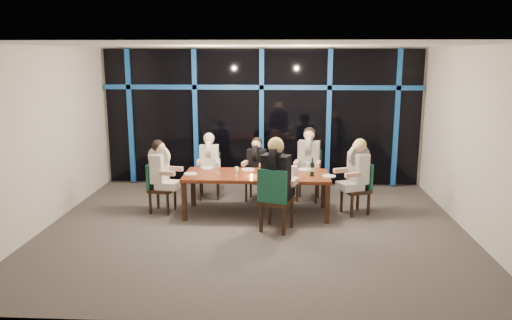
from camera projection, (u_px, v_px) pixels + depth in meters
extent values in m
plane|color=#504A46|center=(254.00, 229.00, 8.34)|extent=(7.00, 7.00, 0.00)
cube|color=silver|center=(262.00, 117.00, 10.95)|extent=(7.00, 0.04, 3.00)
cube|color=silver|center=(237.00, 191.00, 5.09)|extent=(7.00, 0.04, 3.00)
cube|color=silver|center=(42.00, 139.00, 8.20)|extent=(0.04, 6.00, 3.00)
cube|color=silver|center=(476.00, 143.00, 7.84)|extent=(0.04, 6.00, 3.00)
cube|color=white|center=(254.00, 45.00, 7.71)|extent=(7.00, 6.00, 0.04)
cube|color=black|center=(262.00, 118.00, 10.89)|extent=(6.86, 0.04, 2.94)
cube|color=#154FA4|center=(130.00, 117.00, 11.00)|extent=(0.10, 0.10, 2.94)
cube|color=#154FA4|center=(196.00, 117.00, 10.92)|extent=(0.10, 0.10, 2.94)
cube|color=#154FA4|center=(262.00, 118.00, 10.84)|extent=(0.10, 0.10, 2.94)
cube|color=#154FA4|center=(329.00, 118.00, 10.77)|extent=(0.10, 0.10, 2.94)
cube|color=#154FA4|center=(396.00, 119.00, 10.69)|extent=(0.10, 0.10, 2.94)
cube|color=#154FA4|center=(262.00, 87.00, 10.71)|extent=(6.86, 0.10, 0.10)
cube|color=#FF2D14|center=(312.00, 87.00, 11.00)|extent=(0.60, 0.05, 0.35)
cube|color=maroon|center=(257.00, 176.00, 8.97)|extent=(2.60, 1.00, 0.06)
cube|color=#311B10|center=(184.00, 202.00, 8.68)|extent=(0.08, 0.08, 0.69)
cube|color=#311B10|center=(327.00, 204.00, 8.55)|extent=(0.08, 0.08, 0.69)
cube|color=#311B10|center=(193.00, 188.00, 9.54)|extent=(0.08, 0.08, 0.69)
cube|color=#311B10|center=(323.00, 190.00, 9.41)|extent=(0.08, 0.08, 0.69)
cube|color=black|center=(210.00, 178.00, 10.02)|extent=(0.45, 0.45, 0.06)
cube|color=#1B563F|center=(210.00, 164.00, 10.15)|extent=(0.42, 0.08, 0.47)
cube|color=black|center=(201.00, 191.00, 9.90)|extent=(0.04, 0.04, 0.39)
cube|color=black|center=(218.00, 191.00, 9.91)|extent=(0.04, 0.04, 0.39)
cube|color=black|center=(202.00, 187.00, 10.23)|extent=(0.04, 0.04, 0.39)
cube|color=black|center=(218.00, 186.00, 10.23)|extent=(0.04, 0.04, 0.39)
cube|color=black|center=(256.00, 181.00, 9.88)|extent=(0.48, 0.48, 0.05)
cube|color=#1B563F|center=(259.00, 167.00, 9.99)|extent=(0.40, 0.13, 0.44)
cube|color=black|center=(246.00, 193.00, 9.82)|extent=(0.04, 0.04, 0.37)
cube|color=black|center=(262.00, 194.00, 9.73)|extent=(0.04, 0.04, 0.37)
cube|color=black|center=(251.00, 189.00, 10.12)|extent=(0.04, 0.04, 0.37)
cube|color=black|center=(266.00, 190.00, 10.03)|extent=(0.04, 0.04, 0.37)
cube|color=black|center=(308.00, 178.00, 9.88)|extent=(0.53, 0.53, 0.06)
cube|color=#1B563F|center=(310.00, 162.00, 10.02)|extent=(0.46, 0.13, 0.51)
cube|color=black|center=(297.00, 191.00, 9.79)|extent=(0.05, 0.05, 0.43)
cube|color=black|center=(316.00, 193.00, 9.71)|extent=(0.05, 0.05, 0.43)
cube|color=black|center=(300.00, 187.00, 10.15)|extent=(0.05, 0.05, 0.43)
cube|color=black|center=(318.00, 188.00, 10.07)|extent=(0.05, 0.05, 0.43)
cube|color=black|center=(162.00, 190.00, 9.14)|extent=(0.50, 0.50, 0.06)
cube|color=#1B563F|center=(152.00, 175.00, 9.13)|extent=(0.12, 0.43, 0.47)
cube|color=black|center=(168.00, 205.00, 8.99)|extent=(0.04, 0.04, 0.40)
cube|color=black|center=(175.00, 199.00, 9.32)|extent=(0.04, 0.04, 0.40)
cube|color=black|center=(150.00, 203.00, 9.07)|extent=(0.04, 0.04, 0.40)
cube|color=black|center=(158.00, 198.00, 9.39)|extent=(0.04, 0.04, 0.40)
cube|color=black|center=(355.00, 190.00, 9.04)|extent=(0.58, 0.58, 0.06)
cube|color=#1B563F|center=(365.00, 175.00, 9.06)|extent=(0.23, 0.42, 0.49)
cube|color=black|center=(341.00, 201.00, 9.19)|extent=(0.05, 0.05, 0.41)
cube|color=black|center=(352.00, 207.00, 8.87)|extent=(0.05, 0.05, 0.41)
cube|color=black|center=(358.00, 199.00, 9.31)|extent=(0.05, 0.05, 0.41)
cube|color=black|center=(368.00, 204.00, 8.99)|extent=(0.05, 0.05, 0.41)
cube|color=black|center=(277.00, 201.00, 8.19)|extent=(0.63, 0.63, 0.07)
cube|color=#1B563F|center=(272.00, 187.00, 7.93)|extent=(0.48, 0.22, 0.55)
cube|color=black|center=(292.00, 214.00, 8.35)|extent=(0.06, 0.06, 0.46)
cube|color=black|center=(270.00, 212.00, 8.50)|extent=(0.06, 0.06, 0.46)
cube|color=black|center=(284.00, 222.00, 7.99)|extent=(0.06, 0.06, 0.46)
cube|color=black|center=(261.00, 219.00, 8.14)|extent=(0.06, 0.06, 0.46)
cube|color=silver|center=(209.00, 175.00, 9.89)|extent=(0.37, 0.42, 0.13)
cube|color=silver|center=(209.00, 158.00, 9.97)|extent=(0.39, 0.25, 0.52)
cylinder|color=silver|center=(209.00, 148.00, 9.93)|extent=(0.12, 0.40, 0.39)
sphere|color=tan|center=(209.00, 140.00, 9.87)|extent=(0.20, 0.20, 0.20)
sphere|color=silver|center=(209.00, 138.00, 9.91)|extent=(0.21, 0.21, 0.21)
cube|color=tan|center=(199.00, 162.00, 9.75)|extent=(0.10, 0.29, 0.07)
cube|color=tan|center=(218.00, 162.00, 9.76)|extent=(0.10, 0.29, 0.07)
cube|color=black|center=(255.00, 178.00, 9.76)|extent=(0.40, 0.44, 0.12)
cube|color=black|center=(257.00, 162.00, 9.83)|extent=(0.39, 0.29, 0.50)
cylinder|color=black|center=(257.00, 152.00, 9.79)|extent=(0.17, 0.38, 0.37)
sphere|color=tan|center=(257.00, 144.00, 9.74)|extent=(0.19, 0.19, 0.19)
sphere|color=black|center=(257.00, 142.00, 9.77)|extent=(0.20, 0.20, 0.20)
cube|color=tan|center=(245.00, 163.00, 9.68)|extent=(0.13, 0.28, 0.07)
cube|color=tan|center=(263.00, 164.00, 9.58)|extent=(0.13, 0.28, 0.07)
cube|color=black|center=(307.00, 174.00, 9.74)|extent=(0.44, 0.49, 0.14)
cube|color=black|center=(309.00, 155.00, 9.83)|extent=(0.45, 0.31, 0.58)
cylinder|color=black|center=(309.00, 144.00, 9.78)|extent=(0.18, 0.44, 0.43)
sphere|color=tan|center=(309.00, 135.00, 9.72)|extent=(0.22, 0.22, 0.22)
sphere|color=black|center=(309.00, 133.00, 9.75)|extent=(0.24, 0.24, 0.24)
cube|color=tan|center=(297.00, 163.00, 9.66)|extent=(0.13, 0.32, 0.08)
cube|color=tan|center=(318.00, 164.00, 9.57)|extent=(0.13, 0.32, 0.08)
cube|color=silver|center=(168.00, 185.00, 9.10)|extent=(0.45, 0.41, 0.13)
cube|color=silver|center=(160.00, 168.00, 9.07)|extent=(0.29, 0.41, 0.53)
cylinder|color=silver|center=(159.00, 157.00, 9.02)|extent=(0.41, 0.17, 0.40)
sphere|color=tan|center=(160.00, 147.00, 8.98)|extent=(0.20, 0.20, 0.20)
sphere|color=black|center=(158.00, 146.00, 8.99)|extent=(0.22, 0.22, 0.22)
cube|color=tan|center=(167.00, 173.00, 8.84)|extent=(0.29, 0.13, 0.08)
cube|color=tan|center=(175.00, 169.00, 9.21)|extent=(0.29, 0.13, 0.08)
cube|color=black|center=(350.00, 186.00, 8.98)|extent=(0.52, 0.49, 0.14)
cube|color=black|center=(358.00, 168.00, 8.97)|extent=(0.38, 0.45, 0.55)
cylinder|color=black|center=(359.00, 156.00, 8.92)|extent=(0.41, 0.26, 0.41)
sphere|color=tan|center=(358.00, 147.00, 8.88)|extent=(0.20, 0.20, 0.20)
sphere|color=tan|center=(360.00, 145.00, 8.89)|extent=(0.22, 0.22, 0.22)
cube|color=tan|center=(341.00, 170.00, 9.07)|extent=(0.30, 0.19, 0.08)
cube|color=tan|center=(353.00, 175.00, 8.72)|extent=(0.30, 0.19, 0.08)
cube|color=black|center=(280.00, 193.00, 8.29)|extent=(0.53, 0.57, 0.15)
cube|color=black|center=(276.00, 174.00, 8.05)|extent=(0.50, 0.40, 0.62)
cylinder|color=black|center=(276.00, 159.00, 8.00)|extent=(0.26, 0.47, 0.46)
sphere|color=tan|center=(277.00, 147.00, 7.98)|extent=(0.23, 0.23, 0.23)
sphere|color=tan|center=(276.00, 145.00, 7.93)|extent=(0.25, 0.25, 0.25)
cube|color=tan|center=(294.00, 182.00, 8.24)|extent=(0.19, 0.34, 0.09)
cube|color=tan|center=(269.00, 179.00, 8.41)|extent=(0.19, 0.34, 0.09)
cylinder|color=white|center=(207.00, 168.00, 9.40)|extent=(0.24, 0.24, 0.01)
cylinder|color=white|center=(248.00, 169.00, 9.28)|extent=(0.24, 0.24, 0.01)
cylinder|color=white|center=(305.00, 169.00, 9.28)|extent=(0.24, 0.24, 0.01)
cylinder|color=white|center=(191.00, 174.00, 8.95)|extent=(0.24, 0.24, 0.01)
cylinder|color=white|center=(329.00, 176.00, 8.77)|extent=(0.24, 0.24, 0.01)
cylinder|color=white|center=(288.00, 178.00, 8.64)|extent=(0.24, 0.24, 0.01)
cylinder|color=black|center=(312.00, 169.00, 8.78)|extent=(0.07, 0.07, 0.24)
cylinder|color=black|center=(312.00, 160.00, 8.75)|extent=(0.03, 0.03, 0.09)
cylinder|color=silver|center=(312.00, 169.00, 8.78)|extent=(0.08, 0.08, 0.07)
cylinder|color=white|center=(294.00, 172.00, 8.64)|extent=(0.12, 0.12, 0.21)
cylinder|color=white|center=(298.00, 171.00, 8.64)|extent=(0.02, 0.02, 0.15)
cylinder|color=#FFAC4C|center=(251.00, 175.00, 8.78)|extent=(0.05, 0.05, 0.03)
cylinder|color=silver|center=(237.00, 176.00, 8.81)|extent=(0.06, 0.06, 0.01)
cylinder|color=silver|center=(237.00, 173.00, 8.80)|extent=(0.01, 0.01, 0.09)
cylinder|color=silver|center=(237.00, 169.00, 8.79)|extent=(0.06, 0.06, 0.07)
cylinder|color=silver|center=(267.00, 172.00, 9.07)|extent=(0.06, 0.06, 0.01)
cylinder|color=silver|center=(267.00, 170.00, 9.06)|extent=(0.01, 0.01, 0.09)
cylinder|color=silver|center=(267.00, 165.00, 9.05)|extent=(0.06, 0.06, 0.07)
cylinder|color=silver|center=(278.00, 174.00, 8.96)|extent=(0.06, 0.06, 0.01)
cylinder|color=silver|center=(278.00, 171.00, 8.95)|extent=(0.01, 0.01, 0.09)
cylinder|color=silver|center=(278.00, 167.00, 8.93)|extent=(0.06, 0.06, 0.07)
cylinder|color=silver|center=(218.00, 173.00, 9.02)|extent=(0.07, 0.07, 0.01)
cylinder|color=silver|center=(218.00, 170.00, 9.01)|extent=(0.01, 0.01, 0.11)
cylinder|color=silver|center=(218.00, 165.00, 8.99)|extent=(0.08, 0.08, 0.08)
cylinder|color=silver|center=(308.00, 171.00, 9.14)|extent=(0.06, 0.06, 0.01)
cylinder|color=silver|center=(308.00, 169.00, 9.13)|extent=(0.01, 0.01, 0.10)
cylinder|color=silver|center=(308.00, 164.00, 9.11)|extent=(0.07, 0.07, 0.07)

